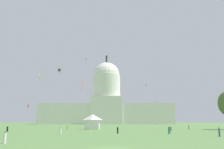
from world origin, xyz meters
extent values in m
plane|color=#567F42|center=(0.00, 0.00, 0.00)|extent=(800.00, 800.00, 0.00)
cube|color=silver|center=(-32.88, 199.04, 9.32)|extent=(61.77, 24.85, 18.64)
cube|color=silver|center=(28.89, 199.04, 9.32)|extent=(61.77, 24.85, 18.64)
cube|color=silver|center=(-1.99, 199.04, 12.61)|extent=(28.52, 27.34, 25.22)
cylinder|color=silver|center=(-1.99, 199.04, 35.72)|extent=(26.34, 26.34, 21.00)
sphere|color=silver|center=(-1.99, 199.04, 46.22)|extent=(25.46, 25.46, 25.46)
cylinder|color=#2D3833|center=(-1.99, 199.04, 62.54)|extent=(1.80, 1.80, 7.19)
cube|color=white|center=(-6.04, 62.02, 1.19)|extent=(5.32, 4.77, 2.37)
pyramid|color=white|center=(-6.04, 62.02, 4.39)|extent=(5.59, 5.00, 2.02)
cylinder|color=black|center=(-29.09, 42.78, 0.70)|extent=(0.45, 0.45, 1.40)
sphere|color=#A37556|center=(-29.09, 42.78, 1.50)|extent=(0.21, 0.21, 0.21)
cylinder|color=tan|center=(28.48, 58.87, 0.69)|extent=(0.66, 0.66, 1.38)
sphere|color=brown|center=(28.48, 58.87, 1.50)|extent=(0.33, 0.33, 0.23)
cylinder|color=black|center=(2.01, 31.77, 0.73)|extent=(0.52, 0.52, 1.47)
sphere|color=tan|center=(2.01, 31.77, 1.58)|extent=(0.33, 0.33, 0.23)
cylinder|color=silver|center=(-10.98, 27.39, 0.70)|extent=(0.68, 0.68, 1.40)
sphere|color=brown|center=(-10.98, 27.39, 1.50)|extent=(0.30, 0.30, 0.21)
cylinder|color=#1E757A|center=(14.10, 30.07, 0.77)|extent=(0.52, 0.52, 1.54)
sphere|color=#A37556|center=(14.10, 30.07, 1.66)|extent=(0.26, 0.26, 0.23)
cylinder|color=#3D5684|center=(21.28, 19.84, 0.78)|extent=(0.40, 0.40, 1.55)
sphere|color=brown|center=(21.28, 19.84, 1.66)|extent=(0.25, 0.25, 0.22)
cylinder|color=silver|center=(-14.31, 6.15, 0.69)|extent=(0.60, 0.60, 1.38)
sphere|color=brown|center=(-14.31, 6.15, 1.49)|extent=(0.29, 0.29, 0.22)
cylinder|color=olive|center=(18.67, 45.93, 0.63)|extent=(0.42, 0.42, 1.25)
sphere|color=tan|center=(18.67, 45.93, 1.37)|extent=(0.26, 0.26, 0.24)
cylinder|color=orange|center=(-14.87, 59.79, 0.68)|extent=(0.41, 0.41, 1.35)
sphere|color=beige|center=(-14.87, 59.79, 1.46)|extent=(0.26, 0.26, 0.21)
cube|color=black|center=(-21.17, 72.07, 23.98)|extent=(1.34, 1.34, 0.59)
cube|color=black|center=(-21.17, 72.07, 24.65)|extent=(1.34, 1.34, 0.59)
cylinder|color=black|center=(-21.12, 72.07, 23.12)|extent=(0.09, 0.19, 1.32)
cube|color=pink|center=(-9.72, 58.21, 16.44)|extent=(0.98, 0.64, 1.25)
cylinder|color=pink|center=(-9.87, 58.21, 14.64)|extent=(0.40, 0.43, 2.49)
cube|color=#8CD133|center=(-35.80, 94.22, 26.45)|extent=(0.95, 0.65, 1.24)
cylinder|color=teal|center=(-35.71, 94.22, 24.57)|extent=(0.41, 0.45, 2.51)
cube|color=#33BCDB|center=(22.86, 116.10, 24.50)|extent=(0.80, 0.92, 1.07)
pyramid|color=purple|center=(-12.31, 132.93, 23.24)|extent=(1.14, 0.91, 0.31)
cylinder|color=purple|center=(-12.59, 132.71, 21.81)|extent=(0.30, 0.21, 1.99)
cube|color=red|center=(-34.73, 76.13, 9.38)|extent=(0.67, 0.60, 1.05)
cylinder|color=black|center=(-34.92, 76.13, 8.25)|extent=(0.19, 0.14, 1.30)
cube|color=white|center=(-38.28, 104.75, 30.00)|extent=(0.98, 0.84, 1.23)
cylinder|color=#D1339E|center=(-38.15, 104.75, 28.57)|extent=(0.22, 0.16, 1.67)
cube|color=gold|center=(37.76, 163.04, 18.25)|extent=(0.56, 0.92, 1.24)
cube|color=teal|center=(-18.77, 161.65, 53.06)|extent=(0.81, 0.45, 0.97)
cylinder|color=teal|center=(-18.76, 161.65, 51.25)|extent=(0.35, 0.47, 2.66)
camera|label=1|loc=(-0.33, -27.15, 3.02)|focal=38.09mm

